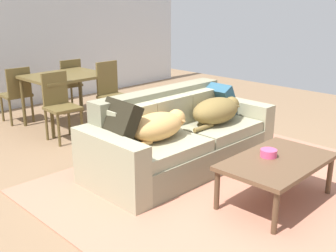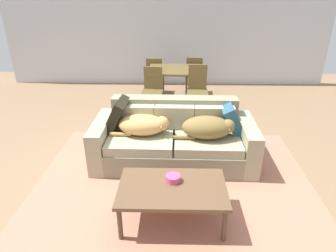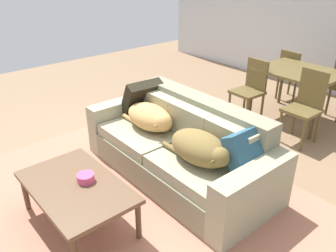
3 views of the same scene
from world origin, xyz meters
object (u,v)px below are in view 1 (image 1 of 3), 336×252
object	(u,v)px
throw_pillow_by_right_arm	(220,100)
dining_chair_near_right	(112,91)
bowl_on_coffee_table	(269,153)
dining_chair_far_left	(17,92)
dining_table	(66,80)
dining_chair_far_right	(69,82)
dog_on_left_cushion	(158,126)
dining_chair_near_left	(60,103)
dog_on_right_cushion	(216,110)
couch	(178,139)
coffee_table	(277,164)
throw_pillow_by_left_arm	(117,124)

from	to	relation	value
throw_pillow_by_right_arm	dining_chair_near_right	bearing A→B (deg)	102.15
bowl_on_coffee_table	dining_chair_far_left	bearing A→B (deg)	96.28
dining_table	dining_chair_far_right	distance (m)	0.78
throw_pillow_by_right_arm	dining_chair_far_left	distance (m)	3.14
dog_on_left_cushion	dining_chair_near_left	size ratio (longest dim) A/B	0.89
dog_on_left_cushion	dog_on_right_cushion	distance (m)	0.87
dog_on_right_cushion	couch	bearing A→B (deg)	159.54
dog_on_left_cushion	dining_table	distance (m)	2.43
dining_chair_far_right	throw_pillow_by_right_arm	bearing A→B (deg)	101.66
dog_on_left_cushion	dining_chair_far_left	xyz separation A→B (m)	(-0.04, 3.02, -0.11)
dining_chair_near_left	dining_chair_near_right	bearing A→B (deg)	2.80
dining_chair_far_left	dining_chair_near_left	bearing A→B (deg)	95.98
coffee_table	dining_chair_near_left	bearing A→B (deg)	97.79
dining_chair_near_left	dining_chair_far_left	xyz separation A→B (m)	(-0.03, 1.15, -0.03)
coffee_table	throw_pillow_by_left_arm	bearing A→B (deg)	121.04
couch	dining_chair_far_right	bearing A→B (deg)	82.12
throw_pillow_by_right_arm	dining_chair_far_right	bearing A→B (deg)	97.26
dog_on_left_cushion	coffee_table	distance (m)	1.24
dog_on_left_cushion	bowl_on_coffee_table	size ratio (longest dim) A/B	5.20
dog_on_right_cushion	dining_chair_far_right	size ratio (longest dim) A/B	0.92
coffee_table	dining_chair_near_left	distance (m)	3.05
dog_on_left_cushion	dog_on_right_cushion	bearing A→B (deg)	-4.24
bowl_on_coffee_table	dog_on_left_cushion	bearing A→B (deg)	111.05
dining_chair_near_right	dining_chair_far_left	size ratio (longest dim) A/B	1.11
dog_on_right_cushion	throw_pillow_by_left_arm	distance (m)	1.29
coffee_table	bowl_on_coffee_table	xyz separation A→B (m)	(0.01, 0.10, 0.08)
couch	dining_table	world-z (taller)	couch
coffee_table	dining_table	distance (m)	3.56
dog_on_right_cushion	dining_chair_far_left	size ratio (longest dim) A/B	0.95
throw_pillow_by_right_arm	bowl_on_coffee_table	world-z (taller)	throw_pillow_by_right_arm
dining_chair_near_right	coffee_table	bearing A→B (deg)	-97.30
dining_table	dining_chair_near_right	xyz separation A→B (m)	(0.43, -0.54, -0.16)
throw_pillow_by_left_arm	dog_on_right_cushion	bearing A→B (deg)	-11.23
dog_on_left_cushion	dining_chair_far_right	xyz separation A→B (m)	(0.86, 3.02, -0.09)
dining_chair_far_left	couch	bearing A→B (deg)	103.37
dog_on_left_cushion	dining_table	bearing A→B (deg)	80.72
dog_on_left_cushion	dining_chair_near_right	distance (m)	2.05
dining_chair_far_right	dog_on_left_cushion	bearing A→B (deg)	78.43
dining_table	dining_chair_far_right	world-z (taller)	dining_chair_far_right
dog_on_left_cushion	dog_on_right_cushion	xyz separation A→B (m)	(0.87, -0.08, 0.01)
dining_chair_far_left	dining_chair_far_right	world-z (taller)	dining_chair_far_right
throw_pillow_by_right_arm	coffee_table	bearing A→B (deg)	-122.35
dog_on_right_cushion	dining_chair_near_left	xyz separation A→B (m)	(-0.88, 1.94, -0.10)
dog_on_right_cushion	bowl_on_coffee_table	distance (m)	1.09
throw_pillow_by_left_arm	dining_table	size ratio (longest dim) A/B	0.42
throw_pillow_by_right_arm	dining_table	world-z (taller)	throw_pillow_by_right_arm
bowl_on_coffee_table	throw_pillow_by_right_arm	bearing A→B (deg)	55.75
dining_table	dog_on_left_cushion	bearing A→B (deg)	-100.16
couch	dining_chair_near_left	world-z (taller)	dining_chair_near_left
dining_table	dining_chair_far_left	bearing A→B (deg)	127.03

